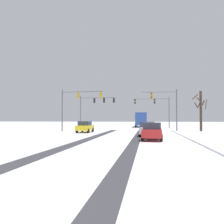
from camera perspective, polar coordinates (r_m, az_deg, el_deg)
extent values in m
cube|color=#38383D|center=(22.05, -6.26, -6.78)|extent=(1.08, 37.35, 0.01)
cube|color=#38383D|center=(21.34, 5.89, -6.95)|extent=(0.83, 37.35, 0.01)
cube|color=white|center=(20.50, 25.56, -6.85)|extent=(4.00, 37.35, 0.12)
cylinder|color=#56565B|center=(48.44, 13.94, -0.12)|extent=(0.18, 0.18, 6.50)
cylinder|color=#56565B|center=(48.32, 9.61, 3.24)|extent=(7.29, 0.26, 0.12)
cube|color=black|center=(48.31, 10.48, 2.59)|extent=(0.32, 0.25, 0.90)
sphere|color=black|center=(48.18, 10.48, 2.96)|extent=(0.20, 0.20, 0.20)
sphere|color=orange|center=(48.15, 10.49, 2.61)|extent=(0.20, 0.20, 0.20)
sphere|color=black|center=(48.13, 10.49, 2.25)|extent=(0.20, 0.20, 0.20)
cube|color=black|center=(48.27, 5.71, 2.58)|extent=(0.32, 0.25, 0.90)
sphere|color=black|center=(48.13, 5.71, 2.95)|extent=(0.20, 0.20, 0.20)
sphere|color=orange|center=(48.11, 5.71, 2.59)|extent=(0.20, 0.20, 0.20)
sphere|color=black|center=(48.09, 5.71, 2.23)|extent=(0.20, 0.20, 0.20)
cylinder|color=#56565B|center=(36.61, -12.21, 0.36)|extent=(0.18, 0.18, 6.50)
cylinder|color=#56565B|center=(35.59, -7.37, 5.00)|extent=(6.54, 0.57, 0.12)
cube|color=#B79319|center=(35.75, -8.36, 4.08)|extent=(0.34, 0.26, 0.90)
sphere|color=black|center=(35.93, -8.27, 4.53)|extent=(0.20, 0.20, 0.20)
sphere|color=orange|center=(35.90, -8.27, 4.06)|extent=(0.20, 0.20, 0.20)
sphere|color=black|center=(35.87, -8.27, 3.58)|extent=(0.20, 0.20, 0.20)
cube|color=#B79319|center=(34.64, -2.77, 4.25)|extent=(0.34, 0.26, 0.90)
sphere|color=black|center=(34.83, -2.70, 4.72)|extent=(0.20, 0.20, 0.20)
sphere|color=orange|center=(34.80, -2.71, 4.23)|extent=(0.20, 0.20, 0.20)
sphere|color=black|center=(34.77, -2.71, 3.73)|extent=(0.20, 0.20, 0.20)
cylinder|color=#56565B|center=(46.09, -7.80, -0.08)|extent=(0.18, 0.18, 6.50)
cylinder|color=#56565B|center=(45.43, -3.50, 3.53)|extent=(7.03, 0.18, 0.12)
cube|color=black|center=(45.53, -4.37, 2.83)|extent=(0.32, 0.24, 0.90)
sphere|color=black|center=(45.71, -4.33, 3.19)|extent=(0.20, 0.20, 0.20)
sphere|color=orange|center=(45.68, -4.33, 2.81)|extent=(0.20, 0.20, 0.20)
sphere|color=black|center=(45.66, -4.33, 2.44)|extent=(0.20, 0.20, 0.20)
cube|color=black|center=(45.15, -1.97, 2.86)|extent=(0.32, 0.24, 0.90)
sphere|color=black|center=(45.33, -1.94, 3.22)|extent=(0.20, 0.20, 0.20)
sphere|color=orange|center=(45.31, -1.94, 2.85)|extent=(0.20, 0.20, 0.20)
sphere|color=black|center=(45.29, -1.94, 2.47)|extent=(0.20, 0.20, 0.20)
cube|color=black|center=(44.86, 0.46, 2.89)|extent=(0.32, 0.24, 0.90)
sphere|color=black|center=(45.04, 0.49, 3.26)|extent=(0.20, 0.20, 0.20)
sphere|color=orange|center=(45.01, 0.49, 2.88)|extent=(0.20, 0.20, 0.20)
sphere|color=black|center=(44.99, 0.49, 2.50)|extent=(0.20, 0.20, 0.20)
cylinder|color=#56565B|center=(36.52, 15.70, 0.39)|extent=(0.18, 0.18, 6.50)
cylinder|color=#56565B|center=(36.37, 11.45, 4.87)|extent=(5.40, 0.36, 0.12)
cube|color=#B79319|center=(36.23, 9.75, 4.01)|extent=(0.33, 0.25, 0.90)
sphere|color=black|center=(36.10, 9.76, 4.51)|extent=(0.20, 0.20, 0.20)
sphere|color=orange|center=(36.07, 9.77, 4.04)|extent=(0.20, 0.20, 0.20)
sphere|color=black|center=(36.04, 9.77, 3.56)|extent=(0.20, 0.20, 0.20)
cube|color=yellow|center=(33.41, -6.67, -3.90)|extent=(1.75, 4.12, 0.70)
cube|color=#2D3847|center=(33.25, -6.74, -2.79)|extent=(1.58, 1.92, 0.60)
cylinder|color=black|center=(34.87, -7.38, -4.38)|extent=(0.23, 0.64, 0.64)
cylinder|color=black|center=(34.44, -4.80, -4.42)|extent=(0.23, 0.64, 0.64)
cylinder|color=black|center=(32.44, -8.67, -4.58)|extent=(0.23, 0.64, 0.64)
cylinder|color=black|center=(31.98, -5.91, -4.63)|extent=(0.23, 0.64, 0.64)
cube|color=silver|center=(26.46, 8.74, -4.47)|extent=(1.76, 4.12, 0.70)
cube|color=#2D3847|center=(26.28, 8.73, -3.07)|extent=(1.59, 1.92, 0.60)
cylinder|color=black|center=(27.77, 7.10, -5.07)|extent=(0.23, 0.64, 0.64)
cylinder|color=black|center=(27.75, 10.44, -5.06)|extent=(0.23, 0.64, 0.64)
cylinder|color=black|center=(25.23, 6.86, -5.41)|extent=(0.23, 0.64, 0.64)
cylinder|color=black|center=(25.21, 10.55, -5.40)|extent=(0.23, 0.64, 0.64)
cube|color=red|center=(21.58, 9.91, -5.10)|extent=(1.90, 4.18, 0.70)
cube|color=#2D3847|center=(21.40, 9.89, -3.39)|extent=(1.65, 1.97, 0.60)
cylinder|color=black|center=(22.91, 7.96, -5.79)|extent=(0.25, 0.65, 0.64)
cylinder|color=black|center=(22.87, 12.03, -5.77)|extent=(0.25, 0.65, 0.64)
cylinder|color=black|center=(20.38, 7.53, -6.30)|extent=(0.25, 0.65, 0.64)
cylinder|color=black|center=(20.33, 12.11, -6.29)|extent=(0.25, 0.65, 0.64)
cube|color=#284793|center=(56.12, 7.15, -1.72)|extent=(2.79, 11.06, 2.90)
cube|color=#283342|center=(56.12, 7.15, -1.36)|extent=(2.81, 10.18, 0.90)
cylinder|color=black|center=(52.31, 8.46, -3.30)|extent=(0.33, 0.97, 0.96)
cylinder|color=black|center=(52.30, 5.86, -3.31)|extent=(0.33, 0.97, 0.96)
cylinder|color=black|center=(59.45, 8.29, -3.11)|extent=(0.33, 0.97, 0.96)
cylinder|color=black|center=(59.45, 6.00, -3.12)|extent=(0.33, 0.97, 0.96)
cylinder|color=#423023|center=(37.62, 21.12, 0.17)|extent=(0.37, 0.37, 6.22)
cylinder|color=#423023|center=(37.87, 20.66, 1.61)|extent=(0.68, 0.62, 1.02)
cylinder|color=#423023|center=(37.56, 20.45, 3.10)|extent=(0.33, 0.98, 0.57)
cylinder|color=#423023|center=(37.74, 22.22, 1.73)|extent=(0.30, 1.56, 1.42)
cylinder|color=#423023|center=(37.42, 20.10, 1.59)|extent=(0.34, 1.48, 1.02)
cylinder|color=#423023|center=(38.13, 19.89, 3.60)|extent=(1.23, 1.54, 0.99)
cylinder|color=#423023|center=(37.80, 21.67, 2.16)|extent=(0.25, 0.91, 0.74)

